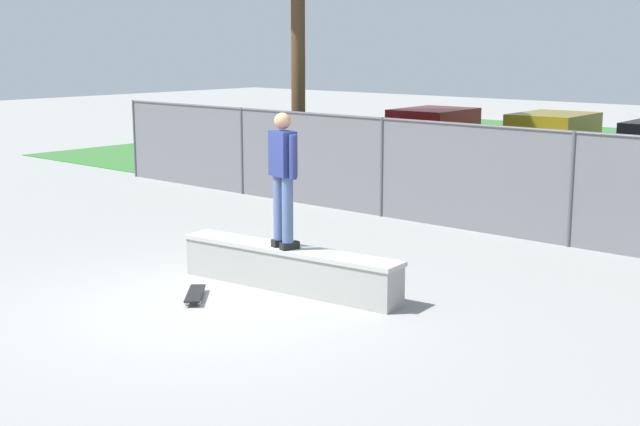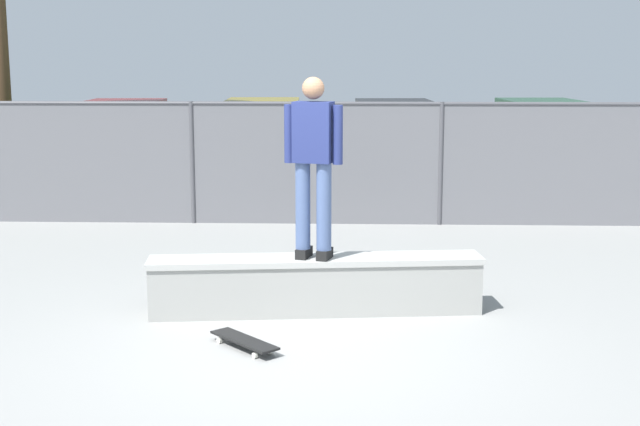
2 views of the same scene
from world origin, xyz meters
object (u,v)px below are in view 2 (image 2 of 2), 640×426
at_px(car_red, 123,139).
at_px(car_green, 540,137).
at_px(car_yellow, 263,136).
at_px(skateboard, 244,341).
at_px(car_black, 394,139).
at_px(skateboarder, 313,160).
at_px(concrete_ledge, 316,285).

xyz_separation_m(car_red, car_green, (9.16, 0.65, 0.00)).
height_order(car_red, car_yellow, same).
height_order(skateboard, car_green, car_green).
xyz_separation_m(car_red, car_black, (5.91, 0.24, 0.00)).
distance_m(skateboard, car_green, 13.11).
bearing_deg(skateboarder, skateboard, -118.20).
bearing_deg(car_red, car_green, 4.08).
distance_m(concrete_ledge, car_red, 11.24).
height_order(concrete_ledge, car_green, car_green).
bearing_deg(concrete_ledge, car_green, 67.36).
bearing_deg(skateboard, car_green, 66.89).
bearing_deg(skateboarder, car_green, 67.41).
bearing_deg(concrete_ledge, skateboarder, -105.43).
bearing_deg(car_green, car_yellow, -179.92).
height_order(skateboarder, skateboard, skateboarder).
bearing_deg(car_yellow, skateboarder, -81.63).
xyz_separation_m(car_red, car_yellow, (2.99, 0.64, 0.00)).
xyz_separation_m(concrete_ledge, car_yellow, (-1.63, 10.87, 0.54)).
distance_m(skateboarder, car_yellow, 11.09).
relative_size(skateboarder, car_red, 0.42).
bearing_deg(car_red, skateboard, -70.52).
distance_m(car_red, car_yellow, 3.06).
bearing_deg(concrete_ledge, car_red, 114.34).
bearing_deg(car_black, concrete_ledge, -97.01).
bearing_deg(concrete_ledge, car_black, 82.99).
bearing_deg(car_red, car_black, 2.28).
bearing_deg(car_black, car_yellow, 172.01).
distance_m(skateboard, car_yellow, 12.09).
bearing_deg(car_black, car_red, -177.72).
distance_m(skateboard, car_red, 12.10).
height_order(concrete_ledge, car_black, car_black).
xyz_separation_m(skateboard, car_black, (1.89, 11.62, 0.77)).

